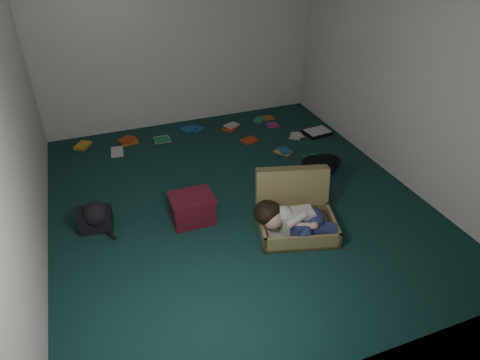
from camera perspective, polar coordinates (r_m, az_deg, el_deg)
floor at (r=4.87m, az=-0.63°, el=-2.57°), size 4.50×4.50×0.00m
wall_back at (r=6.32m, az=-8.18°, el=18.56°), size 4.50×0.00×4.50m
wall_front at (r=2.52m, az=17.31°, el=-5.98°), size 4.50×0.00×4.50m
wall_left at (r=4.08m, az=-28.33°, el=6.90°), size 0.00×4.50×4.50m
wall_right at (r=5.25m, az=20.87°, el=13.88°), size 0.00×4.50×4.50m
suitcase at (r=4.44m, az=7.32°, el=-4.18°), size 0.93×0.92×0.56m
person at (r=4.26m, az=7.18°, el=-5.29°), size 0.77×0.55×0.35m
maroon_bin at (r=4.50m, az=-6.39°, el=-3.78°), size 0.45×0.36×0.31m
backpack at (r=4.63m, az=-18.73°, el=-4.92°), size 0.45×0.38×0.24m
clothing_pile at (r=5.51m, az=10.98°, el=2.21°), size 0.49×0.42×0.14m
paper_tray at (r=6.39m, az=10.30°, el=6.29°), size 0.41×0.33×0.05m
book_scatter at (r=6.21m, az=-2.91°, el=5.86°), size 3.10×1.69×0.02m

